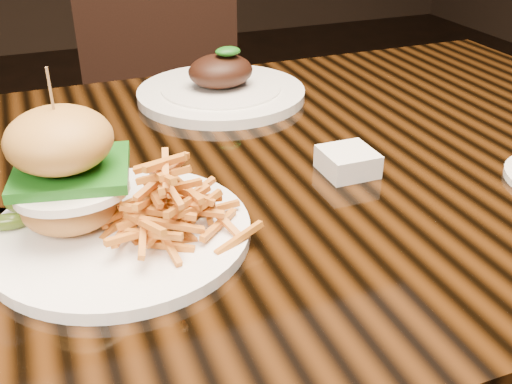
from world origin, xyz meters
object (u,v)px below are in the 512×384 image
object	(u,v)px
dining_table	(211,220)
chair_far	(167,97)
burger_plate	(114,196)
far_dish	(221,89)

from	to	relation	value
dining_table	chair_far	bearing A→B (deg)	80.71
burger_plate	far_dish	bearing A→B (deg)	80.77
dining_table	burger_plate	xyz separation A→B (m)	(-0.15, -0.12, 0.13)
far_dish	chair_far	xyz separation A→B (m)	(0.03, 0.61, -0.23)
far_dish	chair_far	bearing A→B (deg)	86.78
dining_table	burger_plate	size ratio (longest dim) A/B	5.32
dining_table	chair_far	size ratio (longest dim) A/B	1.68
dining_table	burger_plate	distance (m)	0.23
far_dish	chair_far	size ratio (longest dim) A/B	0.32
dining_table	far_dish	world-z (taller)	far_dish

